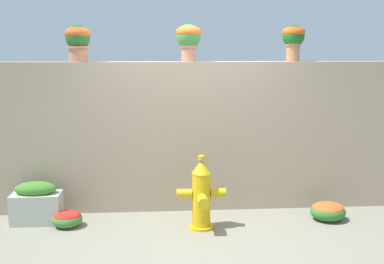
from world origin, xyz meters
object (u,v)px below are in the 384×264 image
object	(u,v)px
potted_plant_1	(78,40)
potted_plant_2	(189,37)
potted_plant_3	(293,38)
flower_bush_right	(67,218)
planter_box	(36,203)
flower_bush_left	(328,210)
fire_hydrant	(201,195)

from	to	relation	value
potted_plant_1	potted_plant_2	xyz separation A→B (m)	(1.41, 0.02, 0.03)
potted_plant_3	potted_plant_1	bearing A→B (deg)	-179.49
potted_plant_1	potted_plant_2	size ratio (longest dim) A/B	0.96
potted_plant_2	flower_bush_right	size ratio (longest dim) A/B	1.30
potted_plant_2	planter_box	xyz separation A→B (m)	(-1.93, -0.49, -2.03)
potted_plant_1	planter_box	xyz separation A→B (m)	(-0.51, -0.47, -2.00)
potted_plant_1	flower_bush_left	distance (m)	3.84
potted_plant_1	potted_plant_3	xyz separation A→B (m)	(2.79, 0.02, 0.03)
flower_bush_left	planter_box	world-z (taller)	planter_box
flower_bush_left	planter_box	xyz separation A→B (m)	(-3.65, 0.16, 0.13)
fire_hydrant	planter_box	xyz separation A→B (m)	(-2.02, 0.33, -0.16)
flower_bush_right	planter_box	size ratio (longest dim) A/B	0.61
potted_plant_2	flower_bush_left	world-z (taller)	potted_plant_2
flower_bush_right	planter_box	xyz separation A→B (m)	(-0.40, 0.16, 0.15)
flower_bush_left	potted_plant_1	bearing A→B (deg)	168.65
flower_bush_right	potted_plant_1	bearing A→B (deg)	79.75
potted_plant_1	potted_plant_3	world-z (taller)	potted_plant_3
potted_plant_2	flower_bush_left	size ratio (longest dim) A/B	1.08
planter_box	potted_plant_2	bearing A→B (deg)	14.28
potted_plant_2	fire_hydrant	size ratio (longest dim) A/B	0.53
potted_plant_1	flower_bush_left	world-z (taller)	potted_plant_1
flower_bush_right	fire_hydrant	bearing A→B (deg)	-5.81
potted_plant_2	planter_box	bearing A→B (deg)	-165.72
potted_plant_1	potted_plant_2	bearing A→B (deg)	0.87
potted_plant_2	fire_hydrant	bearing A→B (deg)	-83.36
potted_plant_1	flower_bush_right	xyz separation A→B (m)	(-0.11, -0.63, -2.14)
fire_hydrant	flower_bush_left	size ratio (longest dim) A/B	2.01
potted_plant_3	fire_hydrant	xyz separation A→B (m)	(-1.29, -0.82, -1.87)
potted_plant_2	flower_bush_left	distance (m)	2.84
fire_hydrant	flower_bush_right	distance (m)	1.66
potted_plant_2	planter_box	distance (m)	2.84
fire_hydrant	flower_bush_left	distance (m)	1.66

